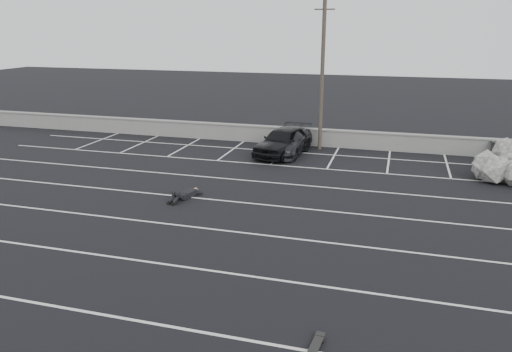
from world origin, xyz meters
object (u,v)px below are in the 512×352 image
(trash_bin, at_px, (496,150))
(skateboard, at_px, (315,346))
(car_right, at_px, (288,141))
(utility_pole, at_px, (322,76))
(person, at_px, (188,191))
(car_left, at_px, (283,141))

(trash_bin, relative_size, skateboard, 1.12)
(car_right, relative_size, utility_pole, 0.57)
(car_right, height_order, utility_pole, utility_pole)
(car_right, xyz_separation_m, person, (-2.42, -8.62, -0.46))
(person, bearing_deg, utility_pole, 81.26)
(car_right, xyz_separation_m, skateboard, (4.62, -17.63, -0.63))
(car_left, distance_m, car_right, 0.48)
(car_right, xyz_separation_m, trash_bin, (11.31, 1.87, -0.21))
(car_left, distance_m, trash_bin, 11.70)
(car_right, bearing_deg, utility_pole, 45.90)
(trash_bin, xyz_separation_m, skateboard, (-6.69, -19.50, -0.42))
(car_right, bearing_deg, car_left, -105.34)
(utility_pole, bearing_deg, skateboard, -81.05)
(utility_pole, height_order, skateboard, utility_pole)
(trash_bin, bearing_deg, person, -142.61)
(car_right, relative_size, trash_bin, 4.97)
(car_left, bearing_deg, skateboard, -60.72)
(trash_bin, relative_size, person, 0.38)
(trash_bin, xyz_separation_m, person, (-13.73, -10.49, -0.25))
(skateboard, bearing_deg, trash_bin, 76.61)
(car_right, bearing_deg, trash_bin, 12.98)
(car_left, xyz_separation_m, skateboard, (4.78, -17.18, -0.72))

